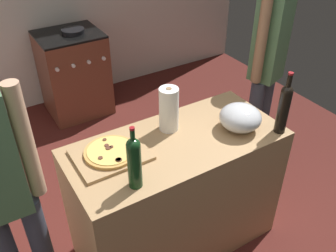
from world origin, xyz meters
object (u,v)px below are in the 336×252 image
(pizza, at_px, (110,152))
(person_in_stripes, at_px, (3,187))
(mixing_bowl, at_px, (240,118))
(stove, at_px, (74,74))
(wine_bottle_green, at_px, (134,161))
(wine_bottle_clear, at_px, (284,107))
(paper_towel_roll, at_px, (169,109))
(person_in_red, at_px, (267,60))

(pizza, xyz_separation_m, person_in_stripes, (-0.57, -0.06, 0.08))
(mixing_bowl, xyz_separation_m, stove, (-0.36, 2.12, -0.52))
(wine_bottle_green, bearing_deg, wine_bottle_clear, -2.43)
(wine_bottle_green, height_order, person_in_stripes, person_in_stripes)
(paper_towel_roll, xyz_separation_m, stove, (0.01, 1.89, -0.58))
(wine_bottle_clear, bearing_deg, person_in_stripes, 170.60)
(paper_towel_roll, height_order, person_in_stripes, person_in_stripes)
(pizza, distance_m, wine_bottle_green, 0.31)
(mixing_bowl, bearing_deg, paper_towel_roll, 148.49)
(paper_towel_roll, relative_size, stove, 0.31)
(paper_towel_roll, relative_size, wine_bottle_clear, 0.71)
(mixing_bowl, distance_m, paper_towel_roll, 0.44)
(wine_bottle_green, bearing_deg, mixing_bowl, 8.00)
(mixing_bowl, relative_size, stove, 0.28)
(person_in_red, bearing_deg, stove, 120.78)
(paper_towel_roll, bearing_deg, person_in_red, 12.13)
(stove, distance_m, person_in_red, 2.03)
(wine_bottle_clear, relative_size, person_in_red, 0.23)
(paper_towel_roll, bearing_deg, wine_bottle_green, -140.32)
(wine_bottle_green, bearing_deg, person_in_stripes, 159.67)
(person_in_stripes, height_order, person_in_red, person_in_red)
(pizza, distance_m, person_in_red, 1.45)
(pizza, bearing_deg, stove, 77.72)
(pizza, xyz_separation_m, person_in_red, (1.42, 0.27, 0.10))
(wine_bottle_green, xyz_separation_m, stove, (0.41, 2.23, -0.60))
(pizza, height_order, person_in_red, person_in_red)
(pizza, relative_size, stove, 0.32)
(paper_towel_roll, bearing_deg, pizza, -172.19)
(pizza, xyz_separation_m, wine_bottle_green, (0.01, -0.28, 0.13))
(wine_bottle_green, bearing_deg, person_in_red, 21.31)
(mixing_bowl, relative_size, person_in_red, 0.15)
(wine_bottle_clear, bearing_deg, wine_bottle_green, 177.57)
(pizza, distance_m, wine_bottle_clear, 1.03)
(person_in_red, bearing_deg, pizza, -169.12)
(pizza, relative_size, mixing_bowl, 1.15)
(mixing_bowl, distance_m, person_in_stripes, 1.35)
(pizza, distance_m, mixing_bowl, 0.80)
(paper_towel_roll, bearing_deg, person_in_stripes, -173.02)
(wine_bottle_clear, height_order, person_in_red, person_in_red)
(pizza, xyz_separation_m, mixing_bowl, (0.78, -0.17, 0.05))
(wine_bottle_green, distance_m, person_in_red, 1.52)
(stove, relative_size, person_in_stripes, 0.54)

